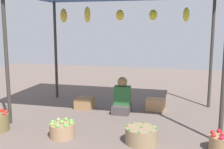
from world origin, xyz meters
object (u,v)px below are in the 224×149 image
Objects in this scene: basket_green_apples at (62,130)px; wooden_crate_near_vendor at (85,103)px; vendor_person at (122,99)px; wooden_crate_stacked_rear at (156,104)px; basket_green_chilies at (141,135)px; basket_red_apples at (222,143)px.

basket_green_apples reaches higher than wooden_crate_near_vendor.
vendor_person is 1.85× the size of wooden_crate_stacked_rear.
wooden_crate_near_vendor is at bearing 133.58° from basket_green_chilies.
vendor_person reaches higher than basket_red_apples.
wooden_crate_stacked_rear is (0.69, 0.35, -0.17)m from vendor_person.
basket_green_chilies is at bearing -67.08° from vendor_person.
wooden_crate_near_vendor is (-0.89, 0.10, -0.17)m from vendor_person.
basket_green_apples is 1.70m from wooden_crate_near_vendor.
wooden_crate_near_vendor is (-0.20, 1.68, 0.00)m from basket_green_apples.
basket_green_chilies is at bearing -46.42° from wooden_crate_near_vendor.
basket_green_chilies is 1.22× the size of wooden_crate_stacked_rear.
basket_green_chilies is at bearing -91.72° from wooden_crate_stacked_rear.
wooden_crate_stacked_rear is (1.59, 0.25, 0.00)m from wooden_crate_near_vendor.
wooden_crate_stacked_rear is (-1.15, 1.87, -0.00)m from basket_red_apples.
wooden_crate_near_vendor is (-2.74, 1.62, -0.00)m from basket_red_apples.
basket_green_apples is 0.82× the size of basket_green_chilies.
basket_green_apples is 2.38m from wooden_crate_stacked_rear.
basket_green_chilies is 1.86m from wooden_crate_stacked_rear.
basket_green_chilies is (0.64, -1.50, -0.17)m from vendor_person.
basket_green_chilies is 1.37× the size of basket_red_apples.
vendor_person is 1.52× the size of basket_green_chilies.
vendor_person is at bearing -152.85° from wooden_crate_stacked_rear.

